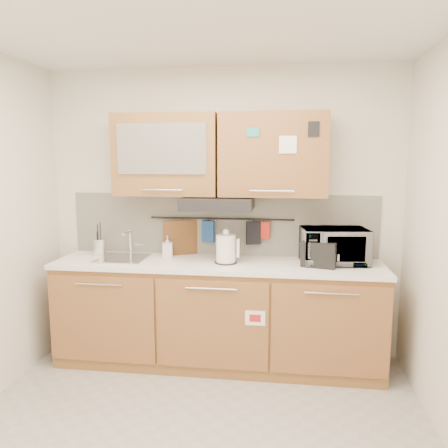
# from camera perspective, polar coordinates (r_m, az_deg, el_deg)

# --- Properties ---
(ceiling) EXTENTS (3.20, 3.20, 0.00)m
(ceiling) POSITION_cam_1_polar(r_m,az_deg,el_deg) (2.61, -5.28, 26.32)
(ceiling) COLOR white
(ceiling) RESTS_ON wall_back
(wall_back) EXTENTS (3.20, 0.00, 3.20)m
(wall_back) POSITION_cam_1_polar(r_m,az_deg,el_deg) (4.00, -0.26, 1.37)
(wall_back) COLOR silver
(wall_back) RESTS_ON ground
(base_cabinet) EXTENTS (2.80, 0.64, 0.88)m
(base_cabinet) POSITION_cam_1_polar(r_m,az_deg,el_deg) (3.92, -0.88, -12.30)
(base_cabinet) COLOR olive
(base_cabinet) RESTS_ON floor
(countertop) EXTENTS (2.82, 0.62, 0.04)m
(countertop) POSITION_cam_1_polar(r_m,az_deg,el_deg) (3.77, -0.90, -5.27)
(countertop) COLOR white
(countertop) RESTS_ON base_cabinet
(backsplash) EXTENTS (2.80, 0.02, 0.56)m
(backsplash) POSITION_cam_1_polar(r_m,az_deg,el_deg) (4.00, -0.28, -0.08)
(backsplash) COLOR silver
(backsplash) RESTS_ON countertop
(upper_cabinets) EXTENTS (1.82, 0.37, 0.70)m
(upper_cabinets) POSITION_cam_1_polar(r_m,az_deg,el_deg) (3.79, -0.71, 9.01)
(upper_cabinets) COLOR olive
(upper_cabinets) RESTS_ON wall_back
(range_hood) EXTENTS (0.60, 0.46, 0.10)m
(range_hood) POSITION_cam_1_polar(r_m,az_deg,el_deg) (3.74, -0.78, 2.71)
(range_hood) COLOR black
(range_hood) RESTS_ON upper_cabinets
(sink) EXTENTS (0.42, 0.40, 0.26)m
(sink) POSITION_cam_1_polar(r_m,az_deg,el_deg) (3.99, -13.04, -4.35)
(sink) COLOR silver
(sink) RESTS_ON countertop
(utensil_rail) EXTENTS (1.30, 0.02, 0.02)m
(utensil_rail) POSITION_cam_1_polar(r_m,az_deg,el_deg) (3.95, -0.36, 0.70)
(utensil_rail) COLOR black
(utensil_rail) RESTS_ON backsplash
(utensil_crock) EXTENTS (0.15, 0.15, 0.30)m
(utensil_crock) POSITION_cam_1_polar(r_m,az_deg,el_deg) (4.17, -15.89, -2.86)
(utensil_crock) COLOR silver
(utensil_crock) RESTS_ON countertop
(kettle) EXTENTS (0.21, 0.19, 0.29)m
(kettle) POSITION_cam_1_polar(r_m,az_deg,el_deg) (3.70, 0.27, -3.36)
(kettle) COLOR white
(kettle) RESTS_ON countertop
(toaster) EXTENTS (0.31, 0.23, 0.21)m
(toaster) POSITION_cam_1_polar(r_m,az_deg,el_deg) (3.67, 12.37, -3.81)
(toaster) COLOR black
(toaster) RESTS_ON countertop
(microwave) EXTENTS (0.58, 0.43, 0.30)m
(microwave) POSITION_cam_1_polar(r_m,az_deg,el_deg) (3.80, 14.17, -2.79)
(microwave) COLOR #999999
(microwave) RESTS_ON countertop
(soap_bottle) EXTENTS (0.10, 0.11, 0.19)m
(soap_bottle) POSITION_cam_1_polar(r_m,az_deg,el_deg) (3.96, -7.39, -2.93)
(soap_bottle) COLOR #999999
(soap_bottle) RESTS_ON countertop
(cutting_board) EXTENTS (0.33, 0.16, 0.43)m
(cutting_board) POSITION_cam_1_polar(r_m,az_deg,el_deg) (4.04, -5.44, -2.55)
(cutting_board) COLOR brown
(cutting_board) RESTS_ON utensil_rail
(oven_mitt) EXTENTS (0.12, 0.06, 0.20)m
(oven_mitt) POSITION_cam_1_polar(r_m,az_deg,el_deg) (3.97, -2.08, -0.98)
(oven_mitt) COLOR navy
(oven_mitt) RESTS_ON utensil_rail
(dark_pouch) EXTENTS (0.14, 0.07, 0.21)m
(dark_pouch) POSITION_cam_1_polar(r_m,az_deg,el_deg) (3.93, 3.88, -1.18)
(dark_pouch) COLOR black
(dark_pouch) RESTS_ON utensil_rail
(pot_holder) EXTENTS (0.12, 0.06, 0.15)m
(pot_holder) POSITION_cam_1_polar(r_m,az_deg,el_deg) (3.92, 5.19, -0.81)
(pot_holder) COLOR red
(pot_holder) RESTS_ON utensil_rail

